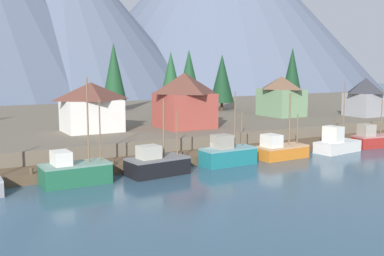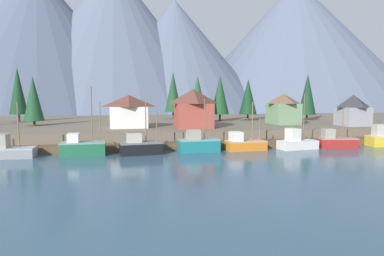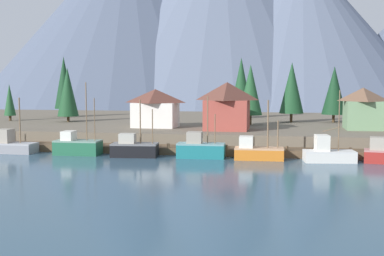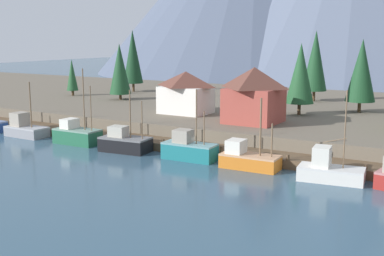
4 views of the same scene
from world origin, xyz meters
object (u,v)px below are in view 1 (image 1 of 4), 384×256
house_white (91,106)px  conifer_near_left (222,78)px  fishing_boat_orange (280,150)px  house_grey (365,97)px  fishing_boat_red (374,139)px  conifer_mid_left (114,72)px  conifer_mid_right (171,80)px  conifer_back_right (189,77)px  fishing_boat_black (156,164)px  fishing_boat_white (336,144)px  conifer_centre (292,74)px  fishing_boat_teal (227,154)px  fishing_boat_green (74,172)px  house_green (281,96)px  house_red (184,100)px

house_white → conifer_near_left: size_ratio=0.71×
fishing_boat_orange → house_grey: size_ratio=1.21×
fishing_boat_red → conifer_mid_left: bearing=126.2°
conifer_mid_right → conifer_near_left: bearing=28.9°
conifer_back_right → fishing_boat_red: bearing=-69.5°
fishing_boat_black → fishing_boat_white: fishing_boat_white is taller
fishing_boat_orange → conifer_mid_left: 41.87m
fishing_boat_red → conifer_centre: 33.36m
fishing_boat_teal → house_grey: house_grey is taller
fishing_boat_green → conifer_centre: 61.07m
fishing_boat_black → conifer_mid_right: 28.72m
fishing_boat_orange → fishing_boat_red: size_ratio=1.18×
conifer_near_left → fishing_boat_green: bearing=-139.3°
fishing_boat_black → fishing_boat_teal: 8.94m
conifer_back_right → house_white: bearing=-147.3°
house_green → house_white: 33.47m
fishing_boat_green → conifer_back_right: conifer_back_right is taller
fishing_boat_black → house_green: size_ratio=1.06×
fishing_boat_orange → house_grey: bearing=20.4°
fishing_boat_teal → house_red: bearing=79.5°
fishing_boat_black → fishing_boat_teal: (8.92, 0.49, 0.14)m
fishing_boat_red → house_white: 37.86m
house_white → conifer_mid_left: size_ratio=0.59×
fishing_boat_red → conifer_back_right: size_ratio=0.59×
house_green → conifer_back_right: size_ratio=0.64×
conifer_near_left → conifer_mid_left: 20.04m
conifer_mid_right → fishing_boat_orange: bearing=-83.9°
conifer_near_left → house_red: bearing=-134.6°
house_green → conifer_mid_right: bearing=164.8°
fishing_boat_red → house_red: bearing=155.5°
fishing_boat_orange → conifer_back_right: conifer_back_right is taller
house_green → conifer_centre: 17.03m
fishing_boat_teal → house_white: size_ratio=1.11×
fishing_boat_teal → fishing_boat_green: bearing=178.3°
fishing_boat_green → conifer_back_right: 43.09m
conifer_centre → house_white: bearing=-163.1°
fishing_boat_white → conifer_centre: (19.04, 30.40, 8.01)m
fishing_boat_black → house_white: bearing=88.8°
fishing_boat_red → house_red: house_red is taller
fishing_boat_black → fishing_boat_red: fishing_boat_black is taller
house_green → conifer_back_right: conifer_back_right is taller
fishing_boat_white → conifer_near_left: (3.55, 32.17, 7.35)m
house_green → conifer_mid_left: size_ratio=0.57×
house_red → conifer_mid_left: conifer_mid_left is taller
house_green → conifer_near_left: size_ratio=0.69×
fishing_boat_black → fishing_boat_red: (32.52, 0.28, -0.03)m
house_white → conifer_mid_right: size_ratio=0.70×
house_red → conifer_centre: conifer_centre is taller
fishing_boat_red → fishing_boat_teal: bearing=-172.4°
house_red → conifer_centre: bearing=26.1°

